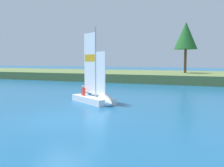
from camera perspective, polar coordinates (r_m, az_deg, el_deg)
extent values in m
plane|color=#195684|center=(14.22, -10.42, -7.42)|extent=(200.00, 200.00, 0.00)
cube|color=#5B703D|center=(41.43, 12.21, 1.45)|extent=(80.00, 15.50, 1.15)
cylinder|color=brown|center=(40.45, 15.00, 4.52)|extent=(0.36, 0.36, 3.38)
cone|color=#1E5B23|center=(40.60, 15.11, 9.61)|extent=(3.26, 3.26, 3.83)
cube|color=white|center=(19.50, -3.98, -3.33)|extent=(3.96, 3.22, 0.44)
cone|color=white|center=(17.89, -0.86, -4.07)|extent=(1.47, 1.55, 1.23)
cylinder|color=#B7B7BC|center=(18.96, -3.44, 4.45)|extent=(0.08, 0.08, 4.84)
cube|color=white|center=(19.65, -4.63, 4.30)|extent=(1.34, 0.88, 4.23)
cube|color=orange|center=(19.64, -4.64, 5.31)|extent=(1.21, 0.80, 0.51)
cube|color=white|center=(18.42, -2.37, 2.10)|extent=(0.96, 0.63, 2.94)
cylinder|color=#B7B7BC|center=(19.79, -4.59, -1.93)|extent=(1.36, 0.90, 0.06)
cube|color=red|center=(20.04, -5.99, -1.72)|extent=(0.34, 0.32, 0.53)
sphere|color=tan|center=(20.00, -6.00, -0.64)|extent=(0.20, 0.20, 0.20)
cube|color=#338CCC|center=(20.51, -4.79, -1.50)|extent=(0.34, 0.32, 0.57)
sphere|color=tan|center=(20.47, -4.80, -0.41)|extent=(0.20, 0.20, 0.20)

